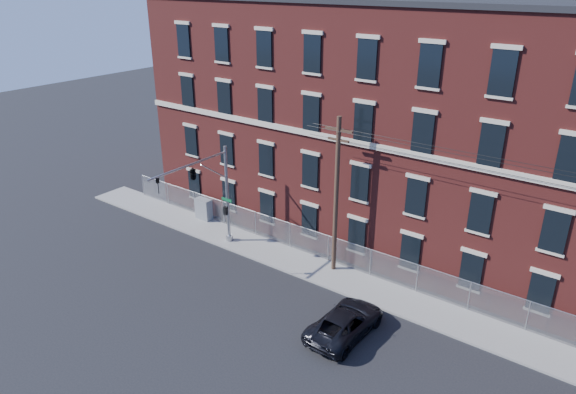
# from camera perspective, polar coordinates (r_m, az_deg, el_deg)

# --- Properties ---
(ground) EXTENTS (140.00, 140.00, 0.00)m
(ground) POSITION_cam_1_polar(r_m,az_deg,el_deg) (31.32, -3.76, -11.07)
(ground) COLOR black
(ground) RESTS_ON ground
(sidewalk) EXTENTS (65.00, 3.00, 0.12)m
(sidewalk) POSITION_cam_1_polar(r_m,az_deg,el_deg) (30.60, 20.90, -13.58)
(sidewalk) COLOR gray
(sidewalk) RESTS_ON ground
(mill_building) EXTENTS (55.30, 14.32, 16.30)m
(mill_building) POSITION_cam_1_polar(r_m,az_deg,el_deg) (35.16, 27.03, 5.03)
(mill_building) COLOR maroon
(mill_building) RESTS_ON ground
(chain_link_fence) EXTENTS (59.06, 0.06, 1.85)m
(chain_link_fence) POSITION_cam_1_polar(r_m,az_deg,el_deg) (31.11, 21.87, -10.85)
(chain_link_fence) COLOR #A5A8AD
(chain_link_fence) RESTS_ON ground
(traffic_signal_mast) EXTENTS (0.90, 6.75, 7.00)m
(traffic_signal_mast) POSITION_cam_1_polar(r_m,az_deg,el_deg) (33.91, -9.41, 1.75)
(traffic_signal_mast) COLOR #9EA0A5
(traffic_signal_mast) RESTS_ON ground
(utility_pole_near) EXTENTS (1.80, 0.28, 10.00)m
(utility_pole_near) POSITION_cam_1_polar(r_m,az_deg,el_deg) (31.75, 5.28, 0.36)
(utility_pole_near) COLOR #432D21
(utility_pole_near) RESTS_ON ground
(pickup_truck) EXTENTS (2.53, 5.21, 1.43)m
(pickup_truck) POSITION_cam_1_polar(r_m,az_deg,el_deg) (28.44, 6.24, -13.40)
(pickup_truck) COLOR black
(pickup_truck) RESTS_ON ground
(utility_cabinet) EXTENTS (1.32, 0.68, 1.64)m
(utility_cabinet) POSITION_cam_1_polar(r_m,az_deg,el_deg) (40.72, -9.16, -1.28)
(utility_cabinet) COLOR slate
(utility_cabinet) RESTS_ON sidewalk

